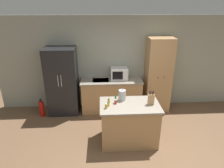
% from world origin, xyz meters
% --- Properties ---
extents(ground_plane, '(14.00, 14.00, 0.00)m').
position_xyz_m(ground_plane, '(0.00, 0.00, 0.00)').
color(ground_plane, brown).
extents(wall_back, '(7.20, 0.06, 2.60)m').
position_xyz_m(wall_back, '(0.00, 2.33, 1.30)').
color(wall_back, '#9EA393').
rests_on(wall_back, ground_plane).
extents(refrigerator, '(0.81, 0.66, 1.83)m').
position_xyz_m(refrigerator, '(-1.75, 1.98, 0.92)').
color(refrigerator, black).
rests_on(refrigerator, ground_plane).
extents(back_counter, '(1.69, 0.63, 0.92)m').
position_xyz_m(back_counter, '(-0.42, 2.01, 0.46)').
color(back_counter, tan).
rests_on(back_counter, ground_plane).
extents(pantry_cabinet, '(0.67, 0.59, 2.06)m').
position_xyz_m(pantry_cabinet, '(0.87, 2.02, 1.03)').
color(pantry_cabinet, tan).
rests_on(pantry_cabinet, ground_plane).
extents(kitchen_island, '(1.25, 0.79, 0.92)m').
position_xyz_m(kitchen_island, '(-0.12, 0.57, 0.46)').
color(kitchen_island, tan).
rests_on(kitchen_island, ground_plane).
extents(microwave, '(0.46, 0.37, 0.31)m').
position_xyz_m(microwave, '(-0.21, 2.10, 1.08)').
color(microwave, white).
rests_on(microwave, back_counter).
extents(knife_block, '(0.13, 0.06, 0.32)m').
position_xyz_m(knife_block, '(0.32, 0.54, 1.05)').
color(knife_block, tan).
rests_on(knife_block, kitchen_island).
extents(spice_bottle_tall_dark, '(0.05, 0.05, 0.11)m').
position_xyz_m(spice_bottle_tall_dark, '(-0.62, 0.43, 0.98)').
color(spice_bottle_tall_dark, gold).
rests_on(spice_bottle_tall_dark, kitchen_island).
extents(spice_bottle_short_red, '(0.04, 0.04, 0.17)m').
position_xyz_m(spice_bottle_short_red, '(-0.41, 0.67, 1.00)').
color(spice_bottle_short_red, '#337033').
rests_on(spice_bottle_short_red, kitchen_island).
extents(spice_bottle_amber_oil, '(0.05, 0.05, 0.10)m').
position_xyz_m(spice_bottle_amber_oil, '(-0.41, 0.60, 0.97)').
color(spice_bottle_amber_oil, '#B2281E').
rests_on(spice_bottle_amber_oil, kitchen_island).
extents(spice_bottle_green_herb, '(0.05, 0.05, 0.11)m').
position_xyz_m(spice_bottle_green_herb, '(-0.56, 0.65, 0.98)').
color(spice_bottle_green_herb, orange).
rests_on(spice_bottle_green_herb, kitchen_island).
extents(spice_bottle_pale_salt, '(0.06, 0.06, 0.09)m').
position_xyz_m(spice_bottle_pale_salt, '(-0.57, 0.52, 0.97)').
color(spice_bottle_pale_salt, gold).
rests_on(spice_bottle_pale_salt, kitchen_island).
extents(kettle, '(0.16, 0.16, 0.25)m').
position_xyz_m(kettle, '(-0.26, 0.78, 1.04)').
color(kettle, '#B2B5B7').
rests_on(kettle, kitchen_island).
extents(fire_extinguisher, '(0.13, 0.13, 0.51)m').
position_xyz_m(fire_extinguisher, '(-2.34, 1.75, 0.23)').
color(fire_extinguisher, red).
rests_on(fire_extinguisher, ground_plane).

